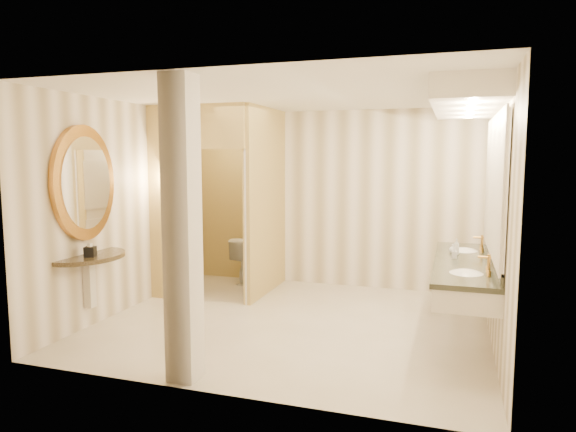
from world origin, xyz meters
name	(u,v)px	position (x,y,z in m)	size (l,w,h in m)	color
floor	(292,322)	(0.00, 0.00, 0.00)	(4.50, 4.50, 0.00)	silver
ceiling	(293,95)	(0.00, 0.00, 2.70)	(4.50, 4.50, 0.00)	white
wall_back	(331,199)	(0.00, 2.00, 1.35)	(4.50, 0.02, 2.70)	white
wall_front	(219,236)	(0.00, -2.00, 1.35)	(4.50, 0.02, 2.70)	white
wall_left	(130,206)	(-2.25, 0.00, 1.35)	(0.02, 4.00, 2.70)	white
wall_right	(497,219)	(2.25, 0.00, 1.35)	(0.02, 4.00, 2.70)	white
toilet_closet	(239,200)	(-1.11, 0.97, 1.39)	(1.50, 1.55, 2.70)	tan
wall_sconce	(168,176)	(-1.93, 0.43, 1.73)	(0.14, 0.14, 0.42)	#B48339
vanity	(471,191)	(1.98, 0.06, 1.63)	(0.75, 2.55, 2.09)	silver
console_shelf	(85,214)	(-2.21, -0.91, 1.34)	(1.01, 1.01, 1.96)	black
pillar	(182,231)	(-0.45, -1.80, 1.35)	(0.26, 0.26, 2.70)	silver
tissue_box	(90,252)	(-2.07, -1.02, 0.93)	(0.11, 0.11, 0.11)	black
toilet	(251,259)	(-1.24, 1.75, 0.37)	(0.41, 0.72, 0.73)	white
soap_bottle_a	(454,253)	(1.84, 0.14, 0.94)	(0.05, 0.06, 0.12)	beige
soap_bottle_b	(453,248)	(1.82, 0.47, 0.93)	(0.09, 0.09, 0.11)	silver
soap_bottle_c	(456,247)	(1.86, 0.39, 0.97)	(0.07, 0.07, 0.18)	#C6B28C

